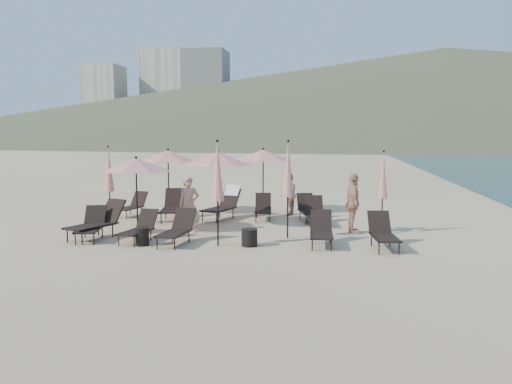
% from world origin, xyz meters
% --- Properties ---
extents(ground, '(800.00, 800.00, 0.00)m').
position_xyz_m(ground, '(0.00, 0.00, 0.00)').
color(ground, '#D6BA8C').
rests_on(ground, ground).
extents(volcanic_headland, '(690.00, 690.00, 55.00)m').
position_xyz_m(volcanic_headland, '(71.37, 302.62, 26.49)').
color(volcanic_headland, brown).
rests_on(volcanic_headland, ground).
extents(hotel_skyline, '(109.00, 82.00, 55.00)m').
position_xyz_m(hotel_skyline, '(-93.62, 271.21, 24.18)').
color(hotel_skyline, beige).
rests_on(hotel_skyline, ground).
extents(lounger_0, '(0.97, 1.68, 0.91)m').
position_xyz_m(lounger_0, '(-3.99, 0.20, 0.43)').
color(lounger_0, black).
rests_on(lounger_0, ground).
extents(lounger_1, '(1.25, 1.98, 1.06)m').
position_xyz_m(lounger_1, '(-3.91, 0.46, 0.50)').
color(lounger_1, black).
rests_on(lounger_1, ground).
extents(lounger_2, '(0.72, 1.53, 0.85)m').
position_xyz_m(lounger_2, '(-2.52, 0.18, 0.40)').
color(lounger_2, black).
rests_on(lounger_2, ground).
extents(lounger_3, '(0.71, 1.62, 0.91)m').
position_xyz_m(lounger_3, '(-1.37, 0.06, 0.43)').
color(lounger_3, black).
rests_on(lounger_3, ground).
extents(lounger_4, '(0.69, 1.59, 0.90)m').
position_xyz_m(lounger_4, '(2.55, 0.59, 0.42)').
color(lounger_4, black).
rests_on(lounger_4, ground).
extents(lounger_5, '(0.82, 1.65, 0.91)m').
position_xyz_m(lounger_5, '(4.17, 0.52, 0.43)').
color(lounger_5, black).
rests_on(lounger_5, ground).
extents(lounger_6, '(0.83, 1.59, 0.87)m').
position_xyz_m(lounger_6, '(-4.66, 4.49, 0.41)').
color(lounger_6, black).
rests_on(lounger_6, ground).
extents(lounger_7, '(1.08, 1.95, 1.06)m').
position_xyz_m(lounger_7, '(-2.86, 3.90, 0.50)').
color(lounger_7, black).
rests_on(lounger_7, ground).
extents(lounger_8, '(1.19, 1.99, 1.17)m').
position_xyz_m(lounger_8, '(-1.14, 4.50, 0.56)').
color(lounger_8, black).
rests_on(lounger_8, ground).
extents(lounger_9, '(0.80, 1.60, 0.88)m').
position_xyz_m(lounger_9, '(0.27, 4.66, 0.41)').
color(lounger_9, black).
rests_on(lounger_9, ground).
extents(lounger_10, '(1.04, 1.69, 0.91)m').
position_xyz_m(lounger_10, '(1.90, 4.57, 0.43)').
color(lounger_10, black).
rests_on(lounger_10, ground).
extents(lounger_11, '(0.87, 1.68, 0.92)m').
position_xyz_m(lounger_11, '(2.21, 3.81, 0.43)').
color(lounger_11, black).
rests_on(lounger_11, ground).
extents(umbrella_open_0, '(2.19, 2.19, 2.35)m').
position_xyz_m(umbrella_open_0, '(-3.17, 1.55, 2.08)').
color(umbrella_open_0, black).
rests_on(umbrella_open_0, ground).
extents(umbrella_open_1, '(2.35, 2.35, 2.53)m').
position_xyz_m(umbrella_open_1, '(-0.94, 2.93, 2.23)').
color(umbrella_open_1, black).
rests_on(umbrella_open_1, ground).
extents(umbrella_open_2, '(2.33, 2.33, 2.51)m').
position_xyz_m(umbrella_open_2, '(-3.51, 5.29, 2.22)').
color(umbrella_open_2, black).
rests_on(umbrella_open_2, ground).
extents(umbrella_open_3, '(2.35, 2.35, 2.53)m').
position_xyz_m(umbrella_open_3, '(0.01, 6.26, 2.23)').
color(umbrella_open_3, black).
rests_on(umbrella_open_3, ground).
extents(umbrella_closed_0, '(0.34, 0.34, 2.87)m').
position_xyz_m(umbrella_closed_0, '(-0.19, -0.01, 2.00)').
color(umbrella_closed_0, black).
rests_on(umbrella_closed_0, ground).
extents(umbrella_closed_1, '(0.30, 0.30, 2.54)m').
position_xyz_m(umbrella_closed_1, '(4.28, 2.59, 1.77)').
color(umbrella_closed_1, black).
rests_on(umbrella_closed_1, ground).
extents(umbrella_closed_2, '(0.31, 0.31, 2.65)m').
position_xyz_m(umbrella_closed_2, '(-4.56, 2.54, 1.85)').
color(umbrella_closed_2, black).
rests_on(umbrella_closed_2, ground).
extents(umbrella_closed_3, '(0.33, 0.33, 2.86)m').
position_xyz_m(umbrella_closed_3, '(1.53, 1.41, 1.99)').
color(umbrella_closed_3, black).
rests_on(umbrella_closed_3, ground).
extents(side_table_0, '(0.37, 0.37, 0.49)m').
position_xyz_m(side_table_0, '(-2.24, -0.28, 0.24)').
color(side_table_0, black).
rests_on(side_table_0, ground).
extents(side_table_1, '(0.44, 0.44, 0.47)m').
position_xyz_m(side_table_1, '(0.65, 0.15, 0.23)').
color(side_table_1, black).
rests_on(side_table_1, ground).
extents(beachgoer_a, '(0.74, 0.64, 1.72)m').
position_xyz_m(beachgoer_a, '(-1.56, 1.76, 0.86)').
color(beachgoer_a, tan).
rests_on(beachgoer_a, ground).
extents(beachgoer_b, '(0.63, 0.79, 1.57)m').
position_xyz_m(beachgoer_b, '(1.05, 5.76, 0.79)').
color(beachgoer_b, '#A86D56').
rests_on(beachgoer_b, ground).
extents(beachgoer_c, '(0.65, 1.15, 1.85)m').
position_xyz_m(beachgoer_c, '(3.41, 2.48, 0.93)').
color(beachgoer_c, tan).
rests_on(beachgoer_c, ground).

